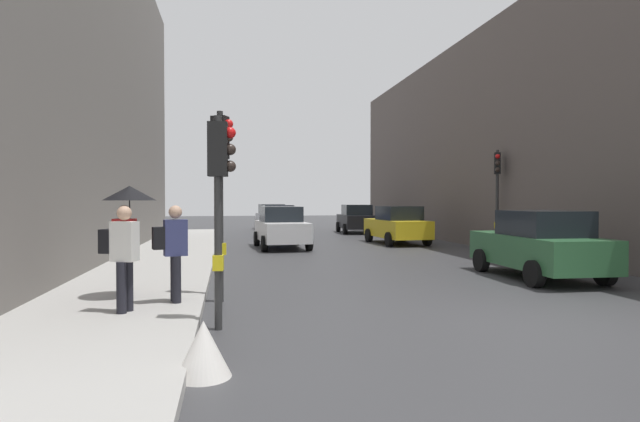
# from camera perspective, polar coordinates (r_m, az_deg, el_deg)

# --- Properties ---
(ground_plane) EXTENTS (120.00, 120.00, 0.00)m
(ground_plane) POSITION_cam_1_polar(r_m,az_deg,el_deg) (9.43, 23.28, -11.28)
(ground_plane) COLOR #38383A
(sidewalk_kerb) EXTENTS (3.16, 40.00, 0.16)m
(sidewalk_kerb) POSITION_cam_1_polar(r_m,az_deg,el_deg) (13.96, -18.65, -6.86)
(sidewalk_kerb) COLOR #A8A5A0
(sidewalk_kerb) RESTS_ON ground
(building_facade_right) EXTENTS (12.00, 34.14, 9.48)m
(building_facade_right) POSITION_cam_1_polar(r_m,az_deg,el_deg) (26.47, 29.07, 6.93)
(building_facade_right) COLOR #5B514C
(building_facade_right) RESTS_ON ground
(traffic_light_near_left) EXTENTS (0.44, 0.26, 3.33)m
(traffic_light_near_left) POSITION_cam_1_polar(r_m,az_deg,el_deg) (8.08, -11.17, 3.15)
(traffic_light_near_left) COLOR #2D2D2D
(traffic_light_near_left) RESTS_ON ground
(traffic_light_mid_street) EXTENTS (0.35, 0.45, 3.99)m
(traffic_light_mid_street) POSITION_cam_1_polar(r_m,az_deg,el_deg) (21.08, 19.20, 3.10)
(traffic_light_mid_street) COLOR #2D2D2D
(traffic_light_mid_street) RESTS_ON ground
(traffic_light_near_right) EXTENTS (0.45, 0.35, 3.79)m
(traffic_light_near_right) POSITION_cam_1_polar(r_m,az_deg,el_deg) (10.32, -10.99, 4.45)
(traffic_light_near_right) COLOR #2D2D2D
(traffic_light_near_right) RESTS_ON ground
(car_white_compact) EXTENTS (2.21, 4.30, 1.76)m
(car_white_compact) POSITION_cam_1_polar(r_m,az_deg,el_deg) (21.71, -4.35, -1.84)
(car_white_compact) COLOR silver
(car_white_compact) RESTS_ON ground
(car_blue_van) EXTENTS (2.06, 4.22, 1.76)m
(car_blue_van) POSITION_cam_1_polar(r_m,az_deg,el_deg) (28.76, -4.69, -1.10)
(car_blue_van) COLOR navy
(car_blue_van) RESTS_ON ground
(car_green_estate) EXTENTS (2.14, 4.26, 1.76)m
(car_green_estate) POSITION_cam_1_polar(r_m,az_deg,el_deg) (14.38, 23.27, -3.47)
(car_green_estate) COLOR #2D6038
(car_green_estate) RESTS_ON ground
(car_dark_suv) EXTENTS (2.22, 4.30, 1.76)m
(car_dark_suv) POSITION_cam_1_polar(r_m,az_deg,el_deg) (31.75, 4.05, -0.88)
(car_dark_suv) COLOR black
(car_dark_suv) RESTS_ON ground
(car_silver_hatchback) EXTENTS (2.23, 4.31, 1.76)m
(car_silver_hatchback) POSITION_cam_1_polar(r_m,az_deg,el_deg) (35.73, -5.41, -0.66)
(car_silver_hatchback) COLOR #BCBCC1
(car_silver_hatchback) RESTS_ON ground
(car_yellow_taxi) EXTENTS (2.22, 4.30, 1.76)m
(car_yellow_taxi) POSITION_cam_1_polar(r_m,az_deg,el_deg) (24.00, 8.62, -1.56)
(car_yellow_taxi) COLOR yellow
(car_yellow_taxi) RESTS_ON ground
(pedestrian_with_umbrella) EXTENTS (1.00, 1.00, 2.14)m
(pedestrian_with_umbrella) POSITION_cam_1_polar(r_m,az_deg,el_deg) (10.43, -20.67, 0.12)
(pedestrian_with_umbrella) COLOR black
(pedestrian_with_umbrella) RESTS_ON sidewalk_kerb
(pedestrian_with_grey_backpack) EXTENTS (0.65, 0.41, 1.77)m
(pedestrian_with_grey_backpack) POSITION_cam_1_polar(r_m,az_deg,el_deg) (9.70, -16.11, -3.93)
(pedestrian_with_grey_backpack) COLOR black
(pedestrian_with_grey_backpack) RESTS_ON sidewalk_kerb
(pedestrian_with_black_backpack) EXTENTS (0.66, 0.47, 1.77)m
(pedestrian_with_black_backpack) POSITION_cam_1_polar(r_m,az_deg,el_deg) (9.11, -21.24, -4.29)
(pedestrian_with_black_backpack) COLOR black
(pedestrian_with_black_backpack) RESTS_ON sidewalk_kerb
(warning_sign_triangle) EXTENTS (0.64, 0.64, 0.65)m
(warning_sign_triangle) POSITION_cam_1_polar(r_m,az_deg,el_deg) (6.17, -12.90, -14.78)
(warning_sign_triangle) COLOR silver
(warning_sign_triangle) RESTS_ON ground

